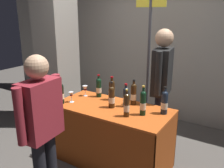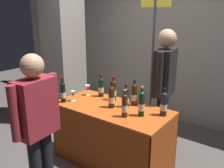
{
  "view_description": "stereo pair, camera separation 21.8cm",
  "coord_description": "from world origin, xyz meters",
  "px_view_note": "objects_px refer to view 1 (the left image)",
  "views": [
    {
      "loc": [
        1.48,
        -2.35,
        1.9
      ],
      "look_at": [
        0.0,
        0.0,
        1.07
      ],
      "focal_mm": 38.59,
      "sensor_mm": 36.0,
      "label": 1
    },
    {
      "loc": [
        1.66,
        -2.22,
        1.9
      ],
      "look_at": [
        0.0,
        0.0,
        1.07
      ],
      "focal_mm": 38.59,
      "sensor_mm": 36.0,
      "label": 2
    }
  ],
  "objects_px": {
    "featured_wine_bottle": "(112,97)",
    "booth_signpost": "(149,53)",
    "wine_glass_mid": "(85,88)",
    "wine_glass_near_vendor": "(71,95)",
    "tasting_table": "(112,125)",
    "concrete_pillar": "(55,30)",
    "taster_foreground_right": "(42,122)",
    "display_bottle_0": "(134,94)",
    "vendor_presenter": "(162,81)"
  },
  "relations": [
    {
      "from": "concrete_pillar",
      "to": "booth_signpost",
      "type": "relative_size",
      "value": 1.48
    },
    {
      "from": "featured_wine_bottle",
      "to": "booth_signpost",
      "type": "xyz_separation_m",
      "value": [
        0.06,
        0.92,
        0.42
      ]
    },
    {
      "from": "wine_glass_mid",
      "to": "booth_signpost",
      "type": "relative_size",
      "value": 0.07
    },
    {
      "from": "concrete_pillar",
      "to": "tasting_table",
      "type": "height_order",
      "value": "concrete_pillar"
    },
    {
      "from": "booth_signpost",
      "to": "featured_wine_bottle",
      "type": "bearing_deg",
      "value": -93.88
    },
    {
      "from": "booth_signpost",
      "to": "tasting_table",
      "type": "bearing_deg",
      "value": -94.05
    },
    {
      "from": "tasting_table",
      "to": "wine_glass_near_vendor",
      "type": "height_order",
      "value": "wine_glass_near_vendor"
    },
    {
      "from": "tasting_table",
      "to": "vendor_presenter",
      "type": "bearing_deg",
      "value": 57.23
    },
    {
      "from": "featured_wine_bottle",
      "to": "wine_glass_near_vendor",
      "type": "xyz_separation_m",
      "value": [
        -0.54,
        -0.12,
        -0.04
      ]
    },
    {
      "from": "display_bottle_0",
      "to": "vendor_presenter",
      "type": "distance_m",
      "value": 0.46
    },
    {
      "from": "featured_wine_bottle",
      "to": "wine_glass_mid",
      "type": "xyz_separation_m",
      "value": [
        -0.55,
        0.17,
        -0.03
      ]
    },
    {
      "from": "tasting_table",
      "to": "booth_signpost",
      "type": "height_order",
      "value": "booth_signpost"
    },
    {
      "from": "tasting_table",
      "to": "display_bottle_0",
      "type": "xyz_separation_m",
      "value": [
        0.18,
        0.23,
        0.39
      ]
    },
    {
      "from": "concrete_pillar",
      "to": "booth_signpost",
      "type": "height_order",
      "value": "concrete_pillar"
    },
    {
      "from": "vendor_presenter",
      "to": "taster_foreground_right",
      "type": "xyz_separation_m",
      "value": [
        -0.55,
        -1.59,
        -0.11
      ]
    },
    {
      "from": "booth_signpost",
      "to": "display_bottle_0",
      "type": "bearing_deg",
      "value": -80.47
    },
    {
      "from": "concrete_pillar",
      "to": "wine_glass_mid",
      "type": "xyz_separation_m",
      "value": [
        0.95,
        -0.45,
        -0.75
      ]
    },
    {
      "from": "display_bottle_0",
      "to": "concrete_pillar",
      "type": "bearing_deg",
      "value": 167.33
    },
    {
      "from": "featured_wine_bottle",
      "to": "vendor_presenter",
      "type": "xyz_separation_m",
      "value": [
        0.39,
        0.63,
        0.11
      ]
    },
    {
      "from": "display_bottle_0",
      "to": "vendor_presenter",
      "type": "relative_size",
      "value": 0.19
    },
    {
      "from": "wine_glass_near_vendor",
      "to": "featured_wine_bottle",
      "type": "bearing_deg",
      "value": 12.72
    },
    {
      "from": "taster_foreground_right",
      "to": "booth_signpost",
      "type": "distance_m",
      "value": 1.94
    },
    {
      "from": "wine_glass_mid",
      "to": "booth_signpost",
      "type": "bearing_deg",
      "value": 51.02
    },
    {
      "from": "tasting_table",
      "to": "display_bottle_0",
      "type": "relative_size",
      "value": 4.48
    },
    {
      "from": "concrete_pillar",
      "to": "taster_foreground_right",
      "type": "relative_size",
      "value": 2.09
    },
    {
      "from": "wine_glass_near_vendor",
      "to": "booth_signpost",
      "type": "height_order",
      "value": "booth_signpost"
    },
    {
      "from": "tasting_table",
      "to": "wine_glass_near_vendor",
      "type": "distance_m",
      "value": 0.66
    },
    {
      "from": "tasting_table",
      "to": "booth_signpost",
      "type": "bearing_deg",
      "value": 85.95
    },
    {
      "from": "display_bottle_0",
      "to": "taster_foreground_right",
      "type": "xyz_separation_m",
      "value": [
        -0.34,
        -1.2,
        0.01
      ]
    },
    {
      "from": "concrete_pillar",
      "to": "taster_foreground_right",
      "type": "xyz_separation_m",
      "value": [
        1.34,
        -1.58,
        -0.71
      ]
    },
    {
      "from": "tasting_table",
      "to": "wine_glass_mid",
      "type": "distance_m",
      "value": 0.67
    },
    {
      "from": "concrete_pillar",
      "to": "vendor_presenter",
      "type": "distance_m",
      "value": 1.98
    },
    {
      "from": "featured_wine_bottle",
      "to": "tasting_table",
      "type": "bearing_deg",
      "value": 103.04
    },
    {
      "from": "tasting_table",
      "to": "booth_signpost",
      "type": "distance_m",
      "value": 1.22
    },
    {
      "from": "featured_wine_bottle",
      "to": "taster_foreground_right",
      "type": "bearing_deg",
      "value": -99.41
    },
    {
      "from": "wine_glass_mid",
      "to": "vendor_presenter",
      "type": "distance_m",
      "value": 1.06
    },
    {
      "from": "wine_glass_near_vendor",
      "to": "taster_foreground_right",
      "type": "bearing_deg",
      "value": -65.47
    },
    {
      "from": "display_bottle_0",
      "to": "booth_signpost",
      "type": "bearing_deg",
      "value": 99.53
    },
    {
      "from": "featured_wine_bottle",
      "to": "wine_glass_mid",
      "type": "distance_m",
      "value": 0.57
    },
    {
      "from": "tasting_table",
      "to": "wine_glass_mid",
      "type": "height_order",
      "value": "wine_glass_mid"
    },
    {
      "from": "wine_glass_near_vendor",
      "to": "booth_signpost",
      "type": "relative_size",
      "value": 0.06
    },
    {
      "from": "featured_wine_bottle",
      "to": "booth_signpost",
      "type": "relative_size",
      "value": 0.15
    },
    {
      "from": "tasting_table",
      "to": "booth_signpost",
      "type": "xyz_separation_m",
      "value": [
        0.06,
        0.91,
        0.81
      ]
    },
    {
      "from": "wine_glass_mid",
      "to": "taster_foreground_right",
      "type": "distance_m",
      "value": 1.2
    },
    {
      "from": "taster_foreground_right",
      "to": "vendor_presenter",
      "type": "bearing_deg",
      "value": -23.96
    },
    {
      "from": "featured_wine_bottle",
      "to": "taster_foreground_right",
      "type": "relative_size",
      "value": 0.21
    },
    {
      "from": "tasting_table",
      "to": "vendor_presenter",
      "type": "distance_m",
      "value": 0.89
    },
    {
      "from": "concrete_pillar",
      "to": "taster_foreground_right",
      "type": "distance_m",
      "value": 2.19
    },
    {
      "from": "wine_glass_mid",
      "to": "booth_signpost",
      "type": "distance_m",
      "value": 1.07
    },
    {
      "from": "wine_glass_near_vendor",
      "to": "wine_glass_mid",
      "type": "xyz_separation_m",
      "value": [
        -0.0,
        0.29,
        0.0
      ]
    }
  ]
}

